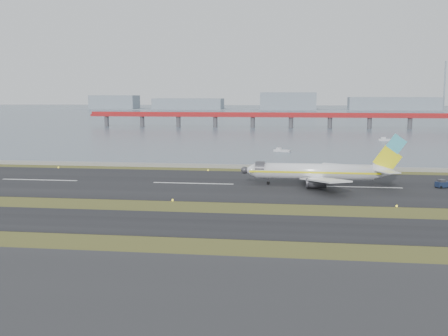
{
  "coord_description": "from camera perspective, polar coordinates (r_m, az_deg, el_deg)",
  "views": [
    {
      "loc": [
        26.02,
        -104.14,
        22.45
      ],
      "look_at": [
        8.78,
        22.0,
        5.16
      ],
      "focal_mm": 45.0,
      "sensor_mm": 36.0,
      "label": 1
    }
  ],
  "objects": [
    {
      "name": "ground",
      "position": [
        109.66,
        -6.13,
        -4.12
      ],
      "size": [
        1000.0,
        1000.0,
        0.0
      ],
      "primitive_type": "plane",
      "color": "#3B4619",
      "rests_on": "ground"
    },
    {
      "name": "apron_strip",
      "position": [
        59.95,
        -19.26,
        -14.66
      ],
      "size": [
        1000.0,
        50.0,
        0.1
      ],
      "primitive_type": "cube",
      "color": "#29292C",
      "rests_on": "ground"
    },
    {
      "name": "taxiway_strip",
      "position": [
        98.33,
        -7.81,
        -5.51
      ],
      "size": [
        1000.0,
        18.0,
        0.1
      ],
      "primitive_type": "cube",
      "color": "black",
      "rests_on": "ground"
    },
    {
      "name": "runway_strip",
      "position": [
        138.46,
        -3.16,
        -1.59
      ],
      "size": [
        1000.0,
        45.0,
        0.1
      ],
      "primitive_type": "cube",
      "color": "black",
      "rests_on": "ground"
    },
    {
      "name": "seawall",
      "position": [
        167.63,
        -1.22,
        0.21
      ],
      "size": [
        1000.0,
        2.5,
        1.0
      ],
      "primitive_type": "cube",
      "color": "gray",
      "rests_on": "ground"
    },
    {
      "name": "bay_water",
      "position": [
        565.18,
        5.16,
        5.43
      ],
      "size": [
        1400.0,
        800.0,
        1.3
      ],
      "primitive_type": "cube",
      "color": "#495669",
      "rests_on": "ground"
    },
    {
      "name": "red_pier",
      "position": [
        354.51,
        6.83,
        5.23
      ],
      "size": [
        260.0,
        5.0,
        10.2
      ],
      "color": "maroon",
      "rests_on": "ground"
    },
    {
      "name": "far_shoreline",
      "position": [
        724.43,
        6.84,
        6.39
      ],
      "size": [
        1400.0,
        80.0,
        60.5
      ],
      "color": "gray",
      "rests_on": "ground"
    },
    {
      "name": "airliner",
      "position": [
        136.47,
        9.77,
        -0.38
      ],
      "size": [
        38.52,
        32.89,
        12.8
      ],
      "color": "white",
      "rests_on": "ground"
    },
    {
      "name": "pushback_tug",
      "position": [
        141.44,
        21.32,
        -1.52
      ],
      "size": [
        3.68,
        2.94,
        2.06
      ],
      "rotation": [
        0.0,
        0.0,
        0.41
      ],
      "color": "#15213C",
      "rests_on": "ground"
    },
    {
      "name": "workboat_near",
      "position": [
        213.16,
        5.88,
        1.78
      ],
      "size": [
        6.66,
        3.91,
        1.54
      ],
      "rotation": [
        0.0,
        0.0,
        -0.32
      ],
      "color": "silver",
      "rests_on": "ground"
    },
    {
      "name": "workboat_far",
      "position": [
        269.93,
        16.16,
        2.78
      ],
      "size": [
        7.43,
        2.5,
        1.79
      ],
      "rotation": [
        0.0,
        0.0,
        -0.02
      ],
      "color": "silver",
      "rests_on": "ground"
    }
  ]
}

